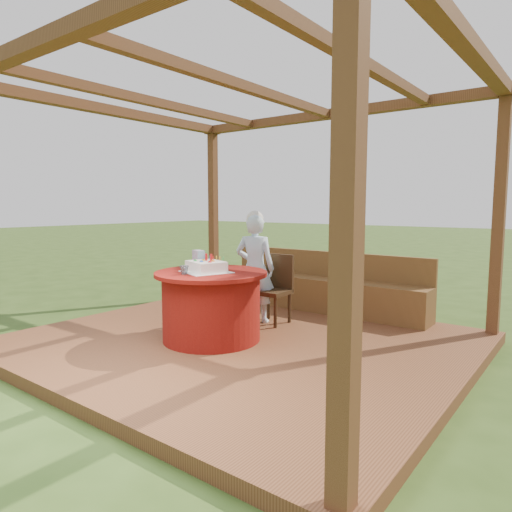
{
  "coord_description": "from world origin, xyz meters",
  "views": [
    {
      "loc": [
        3.04,
        -3.76,
        1.56
      ],
      "look_at": [
        0.0,
        0.25,
        1.0
      ],
      "focal_mm": 32.0,
      "sensor_mm": 36.0,
      "label": 1
    }
  ],
  "objects": [
    {
      "name": "table",
      "position": [
        -0.24,
        -0.23,
        0.5
      ],
      "size": [
        1.19,
        1.19,
        0.74
      ],
      "color": "maroon",
      "rests_on": "deck"
    },
    {
      "name": "gift_bag",
      "position": [
        -0.54,
        -0.1,
        0.96
      ],
      "size": [
        0.16,
        0.13,
        0.2
      ],
      "primitive_type": "cube",
      "rotation": [
        0.0,
        0.0,
        -0.34
      ],
      "color": "#E292C0",
      "rests_on": "table"
    },
    {
      "name": "pergola",
      "position": [
        0.0,
        0.0,
        2.41
      ],
      "size": [
        4.5,
        4.0,
        2.72
      ],
      "color": "brown",
      "rests_on": "deck"
    },
    {
      "name": "bench",
      "position": [
        0.0,
        1.72,
        0.38
      ],
      "size": [
        3.0,
        0.42,
        0.8
      ],
      "color": "brown",
      "rests_on": "deck"
    },
    {
      "name": "deck",
      "position": [
        0.0,
        0.0,
        0.06
      ],
      "size": [
        4.5,
        4.0,
        0.12
      ],
      "primitive_type": "cube",
      "color": "brown",
      "rests_on": "ground"
    },
    {
      "name": "birthday_cake",
      "position": [
        -0.25,
        -0.28,
        0.92
      ],
      "size": [
        0.57,
        0.57,
        0.19
      ],
      "color": "white",
      "rests_on": "table"
    },
    {
      "name": "drinking_glass",
      "position": [
        -0.33,
        -0.53,
        0.9
      ],
      "size": [
        0.12,
        0.12,
        0.09
      ],
      "primitive_type": "imported",
      "rotation": [
        0.0,
        0.0,
        -0.32
      ],
      "color": "silver",
      "rests_on": "table"
    },
    {
      "name": "ground",
      "position": [
        0.0,
        0.0,
        0.0
      ],
      "size": [
        60.0,
        60.0,
        0.0
      ],
      "primitive_type": "plane",
      "color": "#2D4818",
      "rests_on": "ground"
    },
    {
      "name": "elderly_woman",
      "position": [
        -0.33,
        0.67,
        0.81
      ],
      "size": [
        0.57,
        0.47,
        1.38
      ],
      "color": "#ABDCFF",
      "rests_on": "deck"
    },
    {
      "name": "chair",
      "position": [
        -0.12,
        0.8,
        0.57
      ],
      "size": [
        0.39,
        0.39,
        0.84
      ],
      "color": "#352211",
      "rests_on": "deck"
    }
  ]
}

